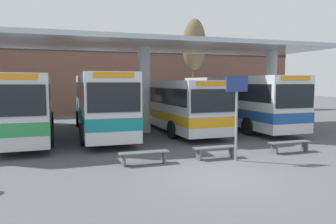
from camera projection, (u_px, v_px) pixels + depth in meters
ground_plane at (223, 177)px, 10.37m from camera, size 100.00×100.00×0.00m
townhouse_backdrop at (111, 67)px, 31.53m from camera, size 40.00×0.58×7.67m
station_canopy at (144, 53)px, 19.28m from camera, size 22.79×6.92×5.32m
transit_bus_left_bay at (27, 103)px, 17.97m from camera, size 2.84×12.07×3.36m
transit_bus_center_bay at (100, 101)px, 19.28m from camera, size 2.89×12.01×3.45m
transit_bus_right_bay at (171, 102)px, 21.07m from camera, size 2.95×11.80×3.08m
transit_bus_far_right_bay at (234, 99)px, 22.33m from camera, size 2.80×12.30×3.35m
waiting_bench_near_pillar at (290, 144)px, 13.98m from camera, size 1.95×0.44×0.46m
waiting_bench_mid_platform at (215, 150)px, 12.85m from camera, size 1.79×0.44×0.46m
waiting_bench_far_platform at (144, 155)px, 11.94m from camera, size 1.87×0.44×0.46m
info_sign_platform at (237, 101)px, 12.32m from camera, size 0.90×0.09×3.24m
poplar_tree_behind_left at (194, 46)px, 28.03m from camera, size 2.00×2.00×8.43m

